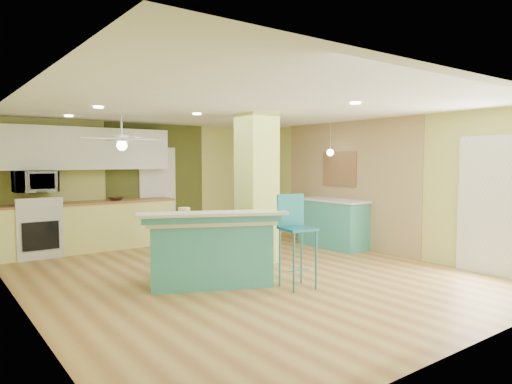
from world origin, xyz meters
The scene contains 23 objects.
floor centered at (0.00, 0.00, -0.01)m, with size 6.00×7.00×0.01m, color olive.
ceiling centered at (0.00, 0.00, 2.50)m, with size 6.00×7.00×0.01m, color white.
wall_back centered at (0.00, 3.50, 1.25)m, with size 6.00×0.01×2.50m, color #C0C368.
wall_front centered at (0.00, -3.50, 1.25)m, with size 6.00×0.01×2.50m, color #C0C368.
wall_left centered at (-3.00, 0.00, 1.25)m, with size 0.01×7.00×2.50m, color #C0C368.
wall_right centered at (3.00, 0.00, 1.25)m, with size 0.01×7.00×2.50m, color #C0C368.
wood_panel centered at (2.99, 0.60, 1.25)m, with size 0.02×3.40×2.50m, color #957955.
olive_accent centered at (0.20, 3.49, 1.25)m, with size 2.20×0.02×2.50m, color #464C1E.
interior_door centered at (0.20, 3.46, 1.00)m, with size 0.82×0.05×2.00m, color white.
french_door centered at (2.97, -2.30, 1.05)m, with size 0.04×1.08×2.10m, color white.
column centered at (0.65, 0.50, 1.25)m, with size 0.55×0.55×2.50m, color #C8DE66.
kitchen_run centered at (-1.30, 3.20, 0.47)m, with size 3.25×0.63×0.94m.
stove centered at (-2.25, 3.19, 0.46)m, with size 0.76×0.66×1.08m.
upper_cabinets centered at (-1.30, 3.32, 1.95)m, with size 3.20×0.34×0.80m, color white.
microwave centered at (-2.25, 3.20, 1.35)m, with size 0.70×0.48×0.39m, color silver.
ceiling_fan centered at (-1.10, 2.00, 2.08)m, with size 1.41×1.41×0.61m.
pendant_lamp centered at (2.65, 0.75, 1.88)m, with size 0.14×0.14×0.69m.
wall_decor centered at (2.96, 0.80, 1.55)m, with size 0.03×0.90×0.70m, color brown.
peninsula centered at (-0.67, -0.19, 0.48)m, with size 2.11×1.71×1.05m.
bar_stool centered at (0.17, -1.01, 0.85)m, with size 0.48×0.48×1.27m.
side_counter centered at (2.70, 0.70, 0.48)m, with size 0.63×1.48×0.95m.
fruit_bowl centered at (-0.81, 3.18, 0.97)m, with size 0.27×0.27×0.07m, color #382117.
canister centered at (-0.95, 0.05, 0.99)m, with size 0.16×0.16×0.16m, color yellow.
Camera 1 is at (-3.91, -5.64, 1.73)m, focal length 32.00 mm.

